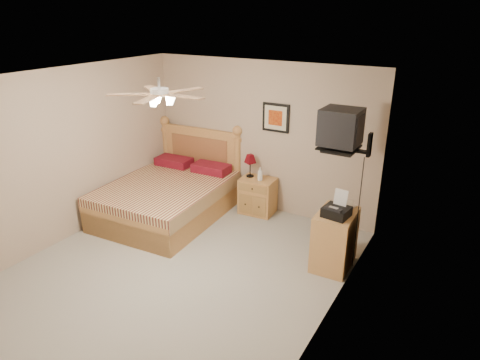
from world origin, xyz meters
name	(u,v)px	position (x,y,z in m)	size (l,w,h in m)	color
floor	(182,267)	(0.00, 0.00, 0.00)	(4.50, 4.50, 0.00)	gray
ceiling	(170,79)	(0.00, 0.00, 2.50)	(4.00, 4.50, 0.04)	white
wall_back	(261,137)	(0.00, 2.25, 1.25)	(4.00, 0.04, 2.50)	tan
wall_front	(4,271)	(0.00, -2.25, 1.25)	(4.00, 0.04, 2.50)	tan
wall_left	(67,155)	(-2.00, 0.00, 1.25)	(0.04, 4.50, 2.50)	tan
wall_right	(333,218)	(2.00, 0.00, 1.25)	(0.04, 4.50, 2.50)	tan
bed	(165,177)	(-1.14, 1.12, 0.70)	(1.65, 2.16, 1.40)	#AC8044
nightstand	(258,196)	(0.09, 2.00, 0.30)	(0.56, 0.42, 0.61)	#9F703D
table_lamp	(250,166)	(-0.08, 2.04, 0.80)	(0.21, 0.21, 0.39)	#5D070F
lotion_bottle	(260,174)	(0.14, 1.97, 0.72)	(0.09, 0.09, 0.22)	white
framed_picture	(276,118)	(0.27, 2.23, 1.62)	(0.46, 0.04, 0.46)	black
dresser	(335,240)	(1.73, 1.08, 0.39)	(0.46, 0.67, 0.79)	tan
fax_machine	(337,204)	(1.75, 0.98, 0.95)	(0.31, 0.33, 0.33)	black
magazine_lower	(338,205)	(1.67, 1.27, 0.80)	(0.22, 0.29, 0.03)	beige
magazine_upper	(338,204)	(1.67, 1.28, 0.82)	(0.19, 0.26, 0.02)	tan
wall_tv	(352,131)	(1.75, 1.34, 1.81)	(0.56, 0.46, 0.58)	black
ceiling_fan	(160,94)	(0.00, -0.20, 2.36)	(1.14, 1.14, 0.28)	white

